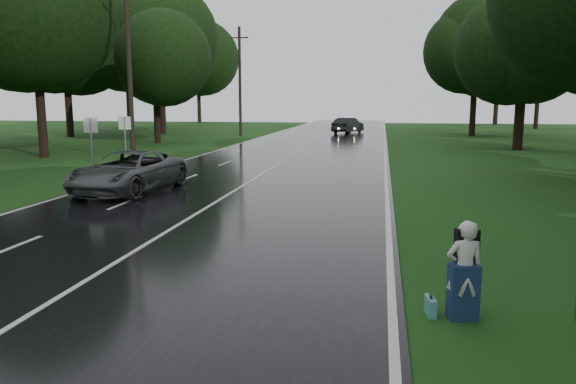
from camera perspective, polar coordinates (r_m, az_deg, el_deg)
name	(u,v)px	position (r m, az deg, el deg)	size (l,w,h in m)	color
ground	(80,286)	(11.17, -20.92, -9.21)	(160.00, 160.00, 0.00)	#1A4213
road	(278,165)	(29.78, -1.06, 2.86)	(12.00, 140.00, 0.04)	black
lane_center	(278,164)	(29.77, -1.06, 2.91)	(0.12, 140.00, 0.01)	silver
grey_car	(128,172)	(21.57, -16.35, 2.06)	(2.57, 5.57, 1.55)	#515557
far_car	(348,125)	(59.37, 6.30, 6.94)	(1.74, 5.00, 1.65)	black
hitchhiker	(464,273)	(9.20, 17.96, -8.11)	(0.66, 0.62, 1.62)	silver
suitcase	(430,306)	(9.40, 14.67, -11.48)	(0.12, 0.41, 0.29)	teal
utility_pole_mid	(134,162)	(32.63, -15.84, 3.05)	(1.80, 0.28, 10.51)	black
utility_pole_far	(241,136)	(55.48, -4.97, 5.89)	(1.80, 0.28, 10.66)	black
road_sign_a	(94,179)	(26.05, -19.67, 1.31)	(0.66, 0.10, 2.73)	white
road_sign_b	(127,170)	(28.92, -16.50, 2.24)	(0.65, 0.10, 2.69)	white
tree_left_d	(45,157)	(37.11, -24.12, 3.32)	(10.00, 10.00, 15.62)	black
tree_left_e	(158,143)	(47.09, -13.45, 5.03)	(7.58, 7.58, 11.84)	black
tree_left_f	(163,134)	(59.48, -12.90, 5.93)	(10.58, 10.58, 16.53)	black
tree_right_e	(517,150)	(42.46, 22.84, 4.08)	(7.84, 7.84, 12.24)	black
tree_right_f	(472,136)	(58.03, 18.65, 5.59)	(9.77, 9.77, 15.26)	black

